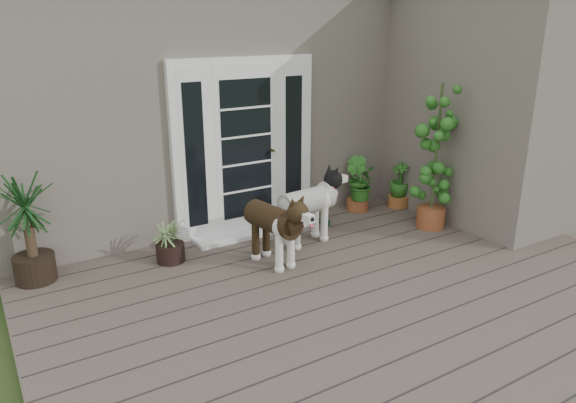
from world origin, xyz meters
TOP-DOWN VIEW (x-y plane):
  - deck at (0.00, 0.40)m, footprint 6.20×4.60m
  - house_main at (0.00, 4.65)m, footprint 7.40×4.00m
  - house_wing at (2.90, 1.50)m, footprint 1.60×2.40m
  - door_unit at (-0.20, 2.60)m, footprint 1.90×0.14m
  - door_step at (-0.20, 2.40)m, footprint 1.60×0.40m
  - brindle_dog at (-0.46, 1.48)m, footprint 0.53×0.96m
  - white_dog at (0.18, 1.77)m, footprint 0.97×0.50m
  - spider_plant at (-1.40, 2.13)m, footprint 0.54×0.54m
  - yucca at (-2.75, 2.40)m, footprint 0.94×0.94m
  - herb_a at (1.46, 2.34)m, footprint 0.59×0.59m
  - herb_b at (1.43, 2.40)m, footprint 0.41×0.41m
  - herb_c at (2.04, 2.19)m, footprint 0.35×0.35m
  - sapling at (1.84, 1.36)m, footprint 0.65×0.65m
  - clog_left at (0.51, 2.37)m, footprint 0.32×0.37m
  - clog_right at (0.74, 2.22)m, footprint 0.23×0.35m

SIDE VIEW (x-z plane):
  - deck at x=0.00m, z-range 0.00..0.12m
  - door_step at x=-0.20m, z-range 0.12..0.17m
  - clog_right at x=0.74m, z-range 0.12..0.22m
  - clog_left at x=0.51m, z-range 0.12..0.22m
  - herb_c at x=2.04m, z-range 0.12..0.64m
  - herb_a at x=1.46m, z-range 0.12..0.65m
  - herb_b at x=1.43m, z-range 0.12..0.68m
  - spider_plant at x=-1.40m, z-range 0.12..0.68m
  - brindle_dog at x=-0.46m, z-range 0.12..0.88m
  - white_dog at x=0.18m, z-range 0.12..0.89m
  - yucca at x=-2.75m, z-range 0.12..1.24m
  - sapling at x=1.84m, z-range 0.12..2.03m
  - door_unit at x=-0.20m, z-range 0.12..2.27m
  - house_main at x=0.00m, z-range 0.00..3.10m
  - house_wing at x=2.90m, z-range 0.00..3.10m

